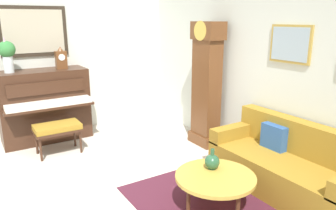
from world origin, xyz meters
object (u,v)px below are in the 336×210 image
at_px(piano_bench, 57,129).
at_px(green_jug, 212,162).
at_px(mantel_clock, 61,59).
at_px(grandfather_clock, 206,88).
at_px(coffee_table, 215,178).
at_px(flower_vase, 7,53).
at_px(couch, 287,166).
at_px(piano, 45,105).

distance_m(piano_bench, green_jug, 2.62).
bearing_deg(mantel_clock, grandfather_clock, 49.10).
distance_m(mantel_clock, green_jug, 3.32).
height_order(coffee_table, green_jug, green_jug).
bearing_deg(flower_vase, coffee_table, 25.69).
distance_m(couch, coffee_table, 1.04).
relative_size(piano, coffee_table, 1.64).
bearing_deg(piano, couch, 32.04).
relative_size(coffee_table, green_jug, 3.67).
bearing_deg(piano_bench, flower_vase, -146.01).
height_order(piano, flower_vase, flower_vase).
height_order(piano, couch, piano).
relative_size(grandfather_clock, flower_vase, 3.50).
xyz_separation_m(piano, flower_vase, (0.00, -0.48, 0.92)).
relative_size(mantel_clock, green_jug, 1.58).
height_order(flower_vase, green_jug, flower_vase).
height_order(grandfather_clock, coffee_table, grandfather_clock).
relative_size(piano_bench, couch, 0.37).
bearing_deg(grandfather_clock, piano_bench, -112.13).
xyz_separation_m(piano, green_jug, (3.09, 1.14, -0.12)).
distance_m(couch, flower_vase, 4.42).
bearing_deg(couch, grandfather_clock, 176.36).
xyz_separation_m(grandfather_clock, mantel_clock, (-1.63, -1.88, 0.43)).
distance_m(coffee_table, green_jug, 0.20).
relative_size(piano_bench, mantel_clock, 1.84).
relative_size(piano, mantel_clock, 3.79).
bearing_deg(couch, mantel_clock, -152.25).
bearing_deg(mantel_clock, flower_vase, -90.03).
xyz_separation_m(coffee_table, flower_vase, (-3.23, -1.56, 1.16)).
bearing_deg(coffee_table, flower_vase, -154.31).
relative_size(grandfather_clock, couch, 1.07).
distance_m(couch, green_jug, 1.02).
height_order(piano_bench, flower_vase, flower_vase).
bearing_deg(grandfather_clock, flower_vase, -121.10).
bearing_deg(green_jug, flower_vase, -152.20).
bearing_deg(couch, piano_bench, -141.46).
bearing_deg(flower_vase, green_jug, 27.80).
relative_size(couch, coffee_table, 2.16).
relative_size(grandfather_clock, green_jug, 8.46).
bearing_deg(couch, green_jug, -106.02).
xyz_separation_m(piano_bench, coffee_table, (2.50, 1.06, -0.02)).
distance_m(piano, couch, 3.98).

